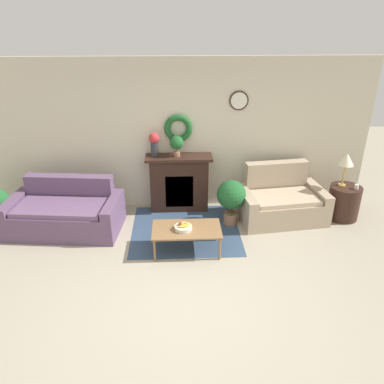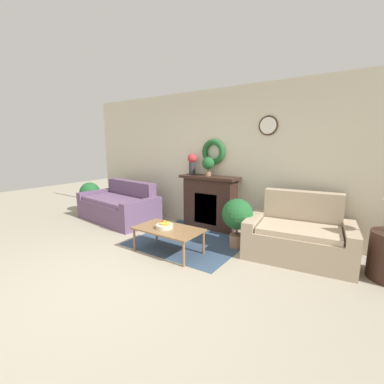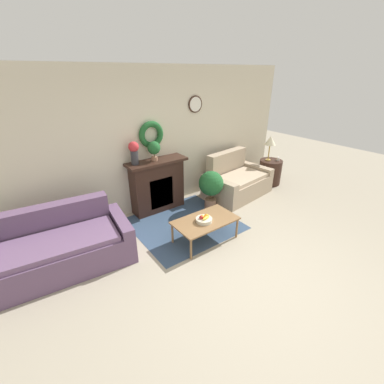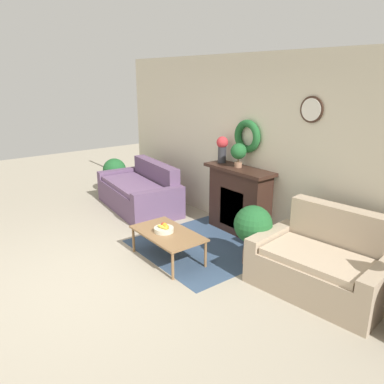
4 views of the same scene
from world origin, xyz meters
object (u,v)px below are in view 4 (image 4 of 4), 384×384
at_px(coffee_table, 168,235).
at_px(potted_plant_floor_by_loveseat, 253,227).
at_px(potted_plant_on_mantel, 239,152).
at_px(potted_plant_floor_by_couch, 115,172).
at_px(fruit_bowl, 164,229).
at_px(vase_on_mantel_left, 222,147).
at_px(fireplace, 239,200).
at_px(couch_left, 140,192).
at_px(loveseat_right, 322,264).

relative_size(coffee_table, potted_plant_floor_by_loveseat, 1.29).
bearing_deg(potted_plant_on_mantel, potted_plant_floor_by_couch, -169.06).
relative_size(fruit_bowl, potted_plant_floor_by_loveseat, 0.33).
xyz_separation_m(fruit_bowl, vase_on_mantel_left, (-0.46, 1.43, 0.86)).
xyz_separation_m(fireplace, couch_left, (-1.92, -0.66, -0.23)).
height_order(fireplace, vase_on_mantel_left, vase_on_mantel_left).
relative_size(potted_plant_on_mantel, potted_plant_floor_by_couch, 0.50).
bearing_deg(vase_on_mantel_left, fruit_bowl, -72.18).
height_order(couch_left, loveseat_right, loveseat_right).
relative_size(fireplace, potted_plant_on_mantel, 3.21).
bearing_deg(fireplace, potted_plant_on_mantel, -157.25).
relative_size(fireplace, potted_plant_floor_by_loveseat, 1.46).
xyz_separation_m(couch_left, vase_on_mantel_left, (1.50, 0.66, 0.99)).
bearing_deg(fruit_bowl, couch_left, 158.47).
xyz_separation_m(coffee_table, fruit_bowl, (-0.05, -0.03, 0.08)).
bearing_deg(coffee_table, fruit_bowl, -152.68).
relative_size(coffee_table, potted_plant_floor_by_couch, 1.41).
bearing_deg(couch_left, coffee_table, -14.41).
distance_m(coffee_table, vase_on_mantel_left, 1.77).
relative_size(couch_left, potted_plant_on_mantel, 5.22).
relative_size(loveseat_right, coffee_table, 1.51).
distance_m(potted_plant_on_mantel, potted_plant_floor_by_loveseat, 1.33).
bearing_deg(potted_plant_floor_by_loveseat, fruit_bowl, -135.41).
bearing_deg(potted_plant_floor_by_couch, potted_plant_floor_by_loveseat, -0.14).
bearing_deg(loveseat_right, potted_plant_floor_by_couch, 175.13).
xyz_separation_m(couch_left, potted_plant_on_mantel, (1.88, 0.64, 0.98)).
bearing_deg(potted_plant_floor_by_loveseat, fireplace, 145.07).
xyz_separation_m(couch_left, loveseat_right, (3.70, 0.23, 0.01)).
bearing_deg(vase_on_mantel_left, potted_plant_floor_by_loveseat, -25.42).
bearing_deg(couch_left, loveseat_right, 9.60).
bearing_deg(potted_plant_floor_by_loveseat, potted_plant_floor_by_couch, 179.86).
bearing_deg(potted_plant_floor_by_loveseat, couch_left, -179.04).
height_order(fireplace, potted_plant_floor_by_couch, fireplace).
height_order(potted_plant_floor_by_couch, potted_plant_floor_by_loveseat, potted_plant_floor_by_loveseat).
bearing_deg(potted_plant_on_mantel, couch_left, -161.21).
relative_size(fireplace, couch_left, 0.62).
bearing_deg(coffee_table, couch_left, 159.56).
xyz_separation_m(couch_left, fruit_bowl, (1.96, -0.77, 0.13)).
relative_size(couch_left, potted_plant_floor_by_loveseat, 2.38).
relative_size(couch_left, vase_on_mantel_left, 4.60).
distance_m(loveseat_right, coffee_table, 1.96).
distance_m(fireplace, couch_left, 2.04).
relative_size(coffee_table, potted_plant_on_mantel, 2.83).
xyz_separation_m(potted_plant_on_mantel, potted_plant_floor_by_loveseat, (0.91, -0.59, -0.76)).
height_order(couch_left, potted_plant_floor_by_loveseat, couch_left).
bearing_deg(loveseat_right, couch_left, 176.63).
distance_m(couch_left, potted_plant_on_mantel, 2.22).
relative_size(coffee_table, fruit_bowl, 3.94).
relative_size(couch_left, potted_plant_floor_by_couch, 2.59).
bearing_deg(potted_plant_floor_by_couch, potted_plant_on_mantel, 10.94).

